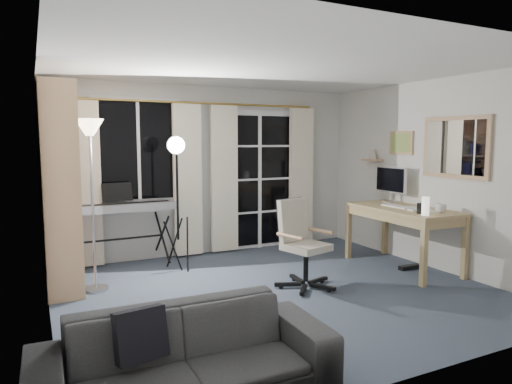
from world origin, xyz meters
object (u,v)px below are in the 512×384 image
monitor (391,181)px  mug (441,207)px  desk (403,215)px  sofa (186,342)px  office_chair (299,235)px  keyboard_piano (119,209)px  torchiere_lamp (90,153)px  studio_light (177,161)px  bookshelf (54,194)px

monitor → mug: (-0.10, -0.95, -0.23)m
desk → sofa: size_ratio=0.78×
office_chair → keyboard_piano: bearing=121.4°
torchiere_lamp → sofa: size_ratio=0.98×
office_chair → desk: (1.57, 0.03, 0.11)m
desk → mug: 0.53m
keyboard_piano → sofa: (-0.15, -3.25, -0.41)m
monitor → sofa: bearing=-148.5°
torchiere_lamp → studio_light: 1.10m
studio_light → office_chair: bearing=-30.0°
sofa → bookshelf: bearing=104.2°
keyboard_piano → monitor: monitor is taller
bookshelf → studio_light: bearing=2.9°
bookshelf → studio_light: size_ratio=1.30×
studio_light → sofa: studio_light is taller
desk → mug: size_ratio=11.48×
keyboard_piano → sofa: keyboard_piano is taller
torchiere_lamp → sofa: (0.25, -2.47, -1.13)m
torchiere_lamp → desk: bearing=-12.5°
torchiere_lamp → desk: 3.82m
studio_light → office_chair: studio_light is taller
monitor → torchiere_lamp: bearing=175.7°
bookshelf → keyboard_piano: bookshelf is taller
mug → office_chair: bearing=164.1°
torchiere_lamp → mug: (3.75, -1.31, -0.65)m
mug → sofa: 3.72m
monitor → sofa: (-3.59, -2.11, -0.71)m
office_chair → bookshelf: bearing=141.6°
monitor → mug: monitor is taller
office_chair → monitor: bearing=0.4°
monitor → sofa: 4.23m
keyboard_piano → office_chair: keyboard_piano is taller
studio_light → desk: size_ratio=1.17×
torchiere_lamp → desk: torchiere_lamp is taller
sofa → monitor: bearing=31.9°
studio_light → monitor: bearing=4.4°
keyboard_piano → studio_light: studio_light is taller
bookshelf → desk: bookshelf is taller
bookshelf → desk: (4.01, -1.04, -0.37)m
desk → sofa: desk is taller
bookshelf → keyboard_piano: (0.76, 0.54, -0.29)m
studio_light → desk: studio_light is taller
keyboard_piano → desk: (3.24, -1.58, -0.08)m
bookshelf → monitor: bearing=-9.3°
bookshelf → desk: 4.16m
desk → office_chair: bearing=-178.0°
torchiere_lamp → keyboard_piano: 1.13m
bookshelf → studio_light: (1.40, 0.10, 0.32)m
monitor → keyboard_piano: bearing=162.8°
bookshelf → sofa: (0.61, -2.70, -0.69)m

